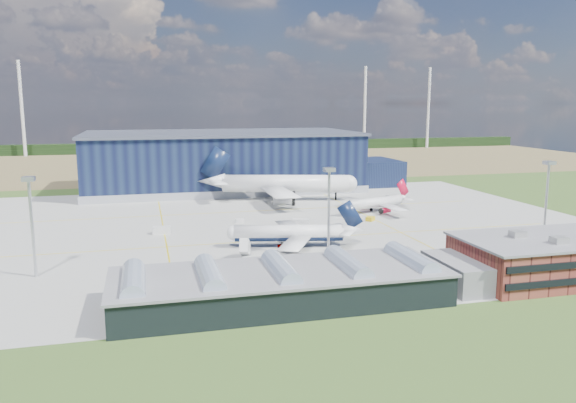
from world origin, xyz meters
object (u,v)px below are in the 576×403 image
at_px(light_mast_west, 31,210).
at_px(gse_tug_c, 359,203).
at_px(hangar, 228,163).
at_px(gse_tug_a, 148,286).
at_px(airstair, 245,251).
at_px(gse_cart_a, 355,229).
at_px(airliner_widebody, 286,174).
at_px(gse_tug_b, 370,219).
at_px(ops_building, 560,257).
at_px(light_mast_center, 329,197).
at_px(airliner_red, 374,198).
at_px(gse_van_c, 487,236).
at_px(airliner_navy, 289,225).
at_px(car_b, 481,252).
at_px(gse_cart_b, 240,221).
at_px(light_mast_east, 547,188).
at_px(gse_van_a, 162,230).
at_px(car_a, 284,245).
at_px(gse_van_b, 301,223).

bearing_deg(light_mast_west, gse_tug_c, 32.88).
distance_m(hangar, gse_tug_a, 146.26).
bearing_deg(airstair, gse_cart_a, 46.94).
height_order(light_mast_west, airliner_widebody, light_mast_west).
bearing_deg(gse_tug_c, airstair, -114.26).
xyz_separation_m(light_mast_west, gse_tug_b, (97.75, 38.30, -14.71)).
distance_m(ops_building, airstair, 74.19).
height_order(light_mast_center, gse_tug_c, light_mast_center).
relative_size(airliner_red, gse_tug_a, 8.31).
xyz_separation_m(airliner_widebody, gse_van_c, (39.35, -80.33, -9.38)).
distance_m(airliner_navy, car_b, 51.11).
bearing_deg(gse_tug_c, gse_van_c, -60.57).
bearing_deg(gse_tug_a, gse_van_c, -20.64).
distance_m(airliner_navy, gse_van_c, 57.81).
distance_m(light_mast_west, gse_cart_a, 91.84).
bearing_deg(airliner_navy, gse_cart_b, -65.19).
distance_m(airliner_red, gse_tug_c, 16.94).
distance_m(gse_cart_b, gse_van_c, 77.32).
bearing_deg(hangar, airliner_red, -60.07).
bearing_deg(gse_van_c, light_mast_east, -123.96).
height_order(gse_van_a, car_a, gse_van_a).
xyz_separation_m(light_mast_center, car_a, (-8.98, 11.27, -14.83)).
bearing_deg(gse_tug_b, airliner_navy, -98.70).
xyz_separation_m(ops_building, gse_tug_a, (-90.51, 14.07, -3.96)).
bearing_deg(car_b, airliner_red, -16.86).
xyz_separation_m(airliner_widebody, airstair, (-31.50, -81.58, -8.84)).
relative_size(light_mast_center, airliner_navy, 0.60).
xyz_separation_m(ops_building, car_b, (-5.88, 21.61, -4.26)).
bearing_deg(gse_cart_b, light_mast_west, 135.73).
bearing_deg(airliner_widebody, gse_cart_a, -68.10).
height_order(gse_van_b, car_a, gse_van_b).
distance_m(ops_building, light_mast_center, 55.13).
relative_size(gse_tug_b, airstair, 0.60).
bearing_deg(airliner_widebody, airstair, -95.66).
distance_m(hangar, airliner_red, 84.23).
distance_m(light_mast_east, gse_van_c, 21.40).
bearing_deg(gse_tug_c, gse_tug_b, -87.74).
distance_m(hangar, light_mast_center, 125.07).
bearing_deg(airliner_navy, gse_tug_a, 48.57).
height_order(light_mast_east, gse_cart_b, light_mast_east).
xyz_separation_m(ops_building, gse_tug_c, (-9.41, 98.26, -4.02)).
relative_size(airliner_widebody, gse_van_a, 12.19).
height_order(light_mast_west, airstair, light_mast_west).
relative_size(gse_van_c, car_a, 1.44).
bearing_deg(light_mast_east, gse_tug_c, 113.30).
bearing_deg(airstair, airliner_red, 58.49).
bearing_deg(ops_building, gse_tug_c, 95.47).
xyz_separation_m(airliner_red, car_a, (-43.69, -40.73, -4.82)).
bearing_deg(ops_building, gse_cart_b, 128.06).
bearing_deg(light_mast_west, gse_van_b, 26.02).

